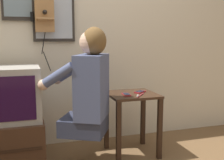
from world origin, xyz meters
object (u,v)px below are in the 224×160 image
(wall_phone_antique, at_px, (44,15))
(cell_phone_spare, at_px, (140,92))
(person, at_px, (88,85))
(toothbrush, at_px, (140,95))
(cell_phone_held, at_px, (126,94))
(wall_mirror, at_px, (54,11))
(television, at_px, (9,94))

(wall_phone_antique, distance_m, cell_phone_spare, 1.17)
(person, relative_size, toothbrush, 5.78)
(cell_phone_held, distance_m, cell_phone_spare, 0.18)
(person, bearing_deg, cell_phone_held, -45.62)
(wall_mirror, bearing_deg, television, -141.98)
(wall_mirror, bearing_deg, cell_phone_held, -41.10)
(television, distance_m, cell_phone_spare, 1.17)
(wall_mirror, height_order, toothbrush, wall_mirror)
(television, relative_size, cell_phone_spare, 3.83)
(wall_mirror, relative_size, toothbrush, 3.82)
(cell_phone_spare, bearing_deg, television, -130.61)
(cell_phone_held, height_order, cell_phone_spare, same)
(person, xyz_separation_m, cell_phone_held, (0.37, 0.11, -0.12))
(person, bearing_deg, wall_phone_antique, 55.38)
(cell_phone_held, bearing_deg, wall_mirror, 144.33)
(cell_phone_held, xyz_separation_m, cell_phone_spare, (0.17, 0.07, 0.00))
(cell_phone_spare, xyz_separation_m, toothbrush, (-0.06, -0.15, 0.00))
(wall_phone_antique, xyz_separation_m, cell_phone_held, (0.67, -0.46, -0.72))
(cell_phone_held, bearing_deg, television, 176.17)
(wall_phone_antique, bearing_deg, person, -62.65)
(cell_phone_held, distance_m, toothbrush, 0.13)
(wall_mirror, height_order, cell_phone_spare, wall_mirror)
(wall_phone_antique, height_order, cell_phone_spare, wall_phone_antique)
(cell_phone_spare, relative_size, toothbrush, 0.89)
(person, xyz_separation_m, television, (-0.63, 0.27, -0.09))
(wall_phone_antique, relative_size, wall_mirror, 1.25)
(wall_phone_antique, relative_size, cell_phone_held, 5.67)
(wall_phone_antique, height_order, toothbrush, wall_phone_antique)
(person, distance_m, television, 0.69)
(person, relative_size, cell_phone_held, 6.85)
(toothbrush, bearing_deg, cell_phone_spare, -73.79)
(television, bearing_deg, toothbrush, -12.15)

